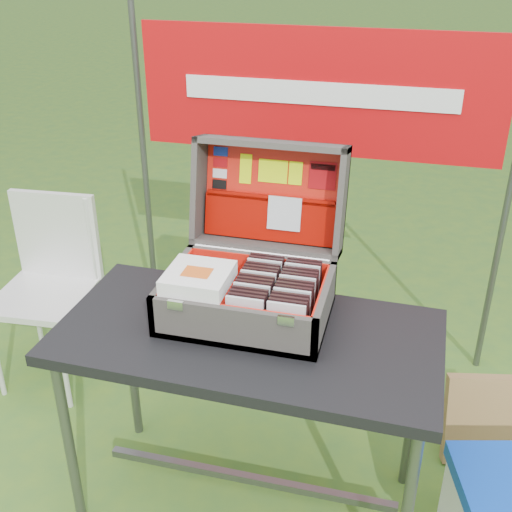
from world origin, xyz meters
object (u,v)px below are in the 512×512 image
(chair, at_px, (42,299))
(cardboard_box, at_px, (489,420))
(table, at_px, (248,423))
(suitcase, at_px, (251,242))

(chair, relative_size, cardboard_box, 2.37)
(chair, xyz_separation_m, cardboard_box, (1.97, -0.02, -0.26))
(table, height_order, cardboard_box, table)
(suitcase, relative_size, cardboard_box, 1.46)
(table, xyz_separation_m, suitcase, (-0.03, 0.14, 0.64))
(table, relative_size, chair, 1.40)
(chair, bearing_deg, table, -27.92)
(table, xyz_separation_m, cardboard_box, (0.87, 0.47, -0.20))
(suitcase, distance_m, chair, 1.27)
(cardboard_box, bearing_deg, suitcase, -171.58)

